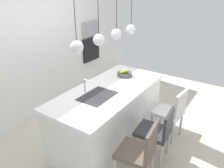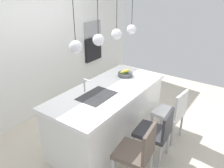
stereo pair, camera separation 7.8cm
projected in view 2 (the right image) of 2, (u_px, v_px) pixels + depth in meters
name	position (u px, v px, depth m)	size (l,w,h in m)	color
floor	(109.00, 137.00, 3.92)	(6.60, 6.60, 0.00)	beige
back_wall	(38.00, 50.00, 4.25)	(6.00, 0.10, 2.60)	white
kitchen_island	(109.00, 114.00, 3.73)	(2.14, 0.97, 0.93)	white
sink_basin	(97.00, 96.00, 3.33)	(0.56, 0.40, 0.02)	#2D2D30
faucet	(86.00, 84.00, 3.38)	(0.02, 0.17, 0.22)	silver
fruit_bowl	(125.00, 74.00, 4.01)	(0.26, 0.26, 0.15)	#4C4C51
microwave	(92.00, 28.00, 5.29)	(0.54, 0.08, 0.34)	#9E9EA3
oven	(93.00, 49.00, 5.50)	(0.56, 0.08, 0.56)	black
chair_near	(138.00, 151.00, 2.84)	(0.48, 0.49, 0.90)	brown
chair_middle	(156.00, 131.00, 3.27)	(0.46, 0.51, 0.84)	#333338
chair_far	(172.00, 112.00, 3.70)	(0.44, 0.48, 0.90)	silver
pendant_light_left	(76.00, 47.00, 2.70)	(0.16, 0.16, 0.76)	silver
pendant_light_center_left	(98.00, 40.00, 3.03)	(0.16, 0.16, 0.76)	silver
pendant_light_center_right	(117.00, 34.00, 3.36)	(0.16, 0.16, 0.76)	silver
pendant_light_right	(132.00, 29.00, 3.69)	(0.16, 0.16, 0.76)	silver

